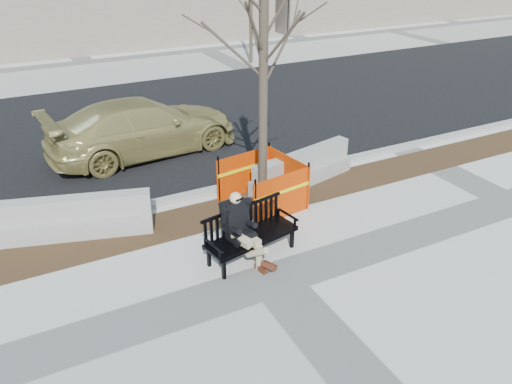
# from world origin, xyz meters

# --- Properties ---
(ground) EXTENTS (120.00, 120.00, 0.00)m
(ground) POSITION_xyz_m (0.00, 0.00, 0.00)
(ground) COLOR beige
(ground) RESTS_ON ground
(mulch_strip) EXTENTS (40.00, 1.20, 0.02)m
(mulch_strip) POSITION_xyz_m (0.00, 2.60, 0.00)
(mulch_strip) COLOR #47301C
(mulch_strip) RESTS_ON ground
(asphalt_street) EXTENTS (60.00, 10.40, 0.01)m
(asphalt_street) POSITION_xyz_m (0.00, 8.80, 0.00)
(asphalt_street) COLOR black
(asphalt_street) RESTS_ON ground
(curb) EXTENTS (60.00, 0.25, 0.12)m
(curb) POSITION_xyz_m (0.00, 3.55, 0.06)
(curb) COLOR #9E9B93
(curb) RESTS_ON ground
(bench) EXTENTS (1.95, 1.01, 0.99)m
(bench) POSITION_xyz_m (-0.03, 0.80, 0.00)
(bench) COLOR black
(bench) RESTS_ON ground
(seated_man) EXTENTS (0.77, 1.09, 1.39)m
(seated_man) POSITION_xyz_m (-0.28, 0.81, 0.00)
(seated_man) COLOR black
(seated_man) RESTS_ON ground
(tree_fence) EXTENTS (2.57, 2.57, 5.64)m
(tree_fence) POSITION_xyz_m (1.08, 2.48, 0.00)
(tree_fence) COLOR #EC3800
(tree_fence) RESTS_ON ground
(sedan) EXTENTS (5.44, 2.73, 1.52)m
(sedan) POSITION_xyz_m (-0.42, 6.64, 0.00)
(sedan) COLOR #9C8F4E
(sedan) RESTS_ON ground
(jersey_barrier_left) EXTENTS (3.06, 1.40, 0.86)m
(jersey_barrier_left) POSITION_xyz_m (-2.84, 3.11, 0.00)
(jersey_barrier_left) COLOR #9B9891
(jersey_barrier_left) RESTS_ON ground
(jersey_barrier_right) EXTENTS (3.01, 1.25, 0.85)m
(jersey_barrier_right) POSITION_xyz_m (2.46, 3.02, 0.00)
(jersey_barrier_right) COLOR gray
(jersey_barrier_right) RESTS_ON ground
(far_tree_right) EXTENTS (2.09, 2.09, 4.93)m
(far_tree_right) POSITION_xyz_m (7.00, 14.90, 0.00)
(far_tree_right) COLOR brown
(far_tree_right) RESTS_ON ground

